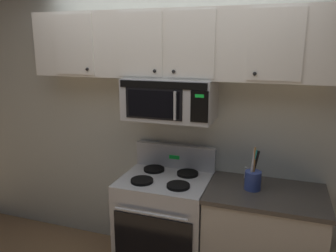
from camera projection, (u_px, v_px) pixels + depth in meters
back_wall at (178, 119)px, 3.12m from camera, size 5.20×0.10×2.70m
stove_range at (166, 223)px, 3.00m from camera, size 0.76×0.69×1.12m
over_range_microwave at (170, 99)px, 2.84m from camera, size 0.76×0.43×0.35m
upper_cabinets at (171, 45)px, 2.76m from camera, size 2.50×0.36×0.55m
counter_segment at (262, 242)px, 2.74m from camera, size 0.93×0.65×0.90m
utensil_crock_blue at (253, 179)px, 2.65m from camera, size 0.13×0.13×0.35m
salt_shaker at (246, 173)px, 2.89m from camera, size 0.04×0.04×0.10m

